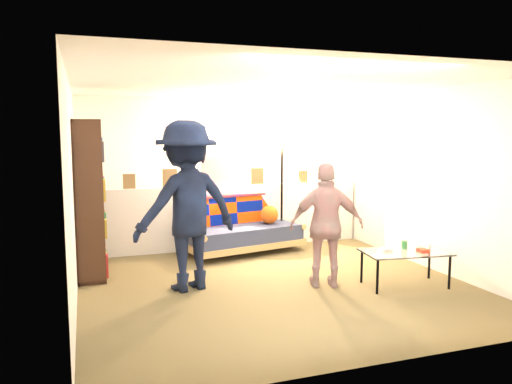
# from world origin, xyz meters

# --- Properties ---
(ground) EXTENTS (5.00, 5.00, 0.00)m
(ground) POSITION_xyz_m (0.00, 0.00, 0.00)
(ground) COLOR brown
(ground) RESTS_ON ground
(room_shell) EXTENTS (4.60, 5.05, 2.45)m
(room_shell) POSITION_xyz_m (0.00, 0.47, 1.67)
(room_shell) COLOR silver
(room_shell) RESTS_ON ground
(half_wall_ledge) EXTENTS (4.45, 0.15, 1.00)m
(half_wall_ledge) POSITION_xyz_m (0.00, 1.80, 0.50)
(half_wall_ledge) COLOR silver
(half_wall_ledge) RESTS_ON ground
(ledge_decor) EXTENTS (2.97, 0.02, 0.45)m
(ledge_decor) POSITION_xyz_m (-0.23, 1.78, 1.18)
(ledge_decor) COLOR brown
(ledge_decor) RESTS_ON half_wall_ledge
(futon_sofa) EXTENTS (1.91, 1.17, 0.77)m
(futon_sofa) POSITION_xyz_m (0.15, 1.45, 0.36)
(futon_sofa) COLOR tan
(futon_sofa) RESTS_ON ground
(bookshelf) EXTENTS (0.33, 0.99, 1.98)m
(bookshelf) POSITION_xyz_m (-2.08, 0.90, 0.92)
(bookshelf) COLOR #311B10
(bookshelf) RESTS_ON ground
(coffee_table) EXTENTS (1.07, 0.68, 0.52)m
(coffee_table) POSITION_xyz_m (1.46, -0.83, 0.39)
(coffee_table) COLOR black
(coffee_table) RESTS_ON ground
(floor_lamp) EXTENTS (0.38, 0.31, 1.66)m
(floor_lamp) POSITION_xyz_m (0.86, 1.64, 1.17)
(floor_lamp) COLOR black
(floor_lamp) RESTS_ON ground
(person_left) EXTENTS (1.41, 1.03, 1.96)m
(person_left) POSITION_xyz_m (-1.01, -0.08, 0.98)
(person_left) COLOR black
(person_left) RESTS_ON ground
(person_right) EXTENTS (0.94, 0.63, 1.48)m
(person_right) POSITION_xyz_m (0.56, -0.54, 0.74)
(person_right) COLOR pink
(person_right) RESTS_ON ground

